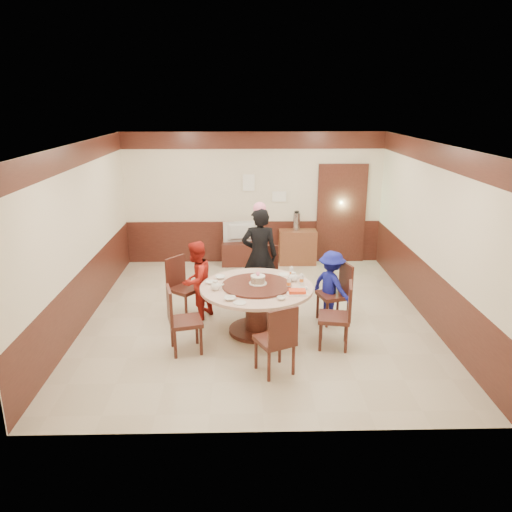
{
  "coord_description": "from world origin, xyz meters",
  "views": [
    {
      "loc": [
        -0.2,
        -7.56,
        3.42
      ],
      "look_at": [
        -0.02,
        -0.16,
        1.1
      ],
      "focal_mm": 35.0,
      "sensor_mm": 36.0,
      "label": 1
    }
  ],
  "objects_px": {
    "banquet_table": "(257,300)",
    "television": "(242,232)",
    "person_blue": "(331,286)",
    "shrimp_platter": "(297,292)",
    "birthday_cake": "(258,280)",
    "side_cabinet": "(297,247)",
    "person_standing": "(260,256)",
    "person_red": "(196,281)",
    "thermos": "(297,222)",
    "tv_stand": "(242,253)"
  },
  "relations": [
    {
      "from": "shrimp_platter",
      "to": "thermos",
      "type": "relative_size",
      "value": 0.79
    },
    {
      "from": "birthday_cake",
      "to": "shrimp_platter",
      "type": "relative_size",
      "value": 0.9
    },
    {
      "from": "banquet_table",
      "to": "thermos",
      "type": "height_order",
      "value": "thermos"
    },
    {
      "from": "birthday_cake",
      "to": "television",
      "type": "xyz_separation_m",
      "value": [
        -0.26,
        3.27,
        -0.12
      ]
    },
    {
      "from": "person_standing",
      "to": "thermos",
      "type": "relative_size",
      "value": 4.48
    },
    {
      "from": "banquet_table",
      "to": "person_standing",
      "type": "height_order",
      "value": "person_standing"
    },
    {
      "from": "person_blue",
      "to": "television",
      "type": "bearing_deg",
      "value": -10.75
    },
    {
      "from": "person_blue",
      "to": "side_cabinet",
      "type": "distance_m",
      "value": 2.91
    },
    {
      "from": "person_red",
      "to": "thermos",
      "type": "bearing_deg",
      "value": 176.32
    },
    {
      "from": "person_standing",
      "to": "birthday_cake",
      "type": "height_order",
      "value": "person_standing"
    },
    {
      "from": "person_red",
      "to": "birthday_cake",
      "type": "height_order",
      "value": "person_red"
    },
    {
      "from": "tv_stand",
      "to": "person_standing",
      "type": "bearing_deg",
      "value": -81.35
    },
    {
      "from": "person_standing",
      "to": "person_red",
      "type": "bearing_deg",
      "value": 34.2
    },
    {
      "from": "person_standing",
      "to": "television",
      "type": "bearing_deg",
      "value": -80.11
    },
    {
      "from": "person_standing",
      "to": "person_blue",
      "type": "distance_m",
      "value": 1.39
    },
    {
      "from": "person_blue",
      "to": "shrimp_platter",
      "type": "xyz_separation_m",
      "value": [
        -0.63,
        -0.77,
        0.2
      ]
    },
    {
      "from": "side_cabinet",
      "to": "birthday_cake",
      "type": "bearing_deg",
      "value": -106.05
    },
    {
      "from": "banquet_table",
      "to": "side_cabinet",
      "type": "height_order",
      "value": "banquet_table"
    },
    {
      "from": "thermos",
      "to": "birthday_cake",
      "type": "bearing_deg",
      "value": -105.51
    },
    {
      "from": "birthday_cake",
      "to": "person_blue",
      "type": "bearing_deg",
      "value": 19.01
    },
    {
      "from": "birthday_cake",
      "to": "side_cabinet",
      "type": "bearing_deg",
      "value": 73.95
    },
    {
      "from": "person_standing",
      "to": "person_red",
      "type": "distance_m",
      "value": 1.26
    },
    {
      "from": "person_red",
      "to": "banquet_table",
      "type": "bearing_deg",
      "value": 91.04
    },
    {
      "from": "person_blue",
      "to": "side_cabinet",
      "type": "xyz_separation_m",
      "value": [
        -0.24,
        2.9,
        -0.2
      ]
    },
    {
      "from": "person_standing",
      "to": "tv_stand",
      "type": "bearing_deg",
      "value": -80.11
    },
    {
      "from": "person_standing",
      "to": "thermos",
      "type": "xyz_separation_m",
      "value": [
        0.86,
        2.13,
        0.09
      ]
    },
    {
      "from": "shrimp_platter",
      "to": "television",
      "type": "relative_size",
      "value": 0.39
    },
    {
      "from": "person_blue",
      "to": "birthday_cake",
      "type": "xyz_separation_m",
      "value": [
        -1.19,
        -0.41,
        0.27
      ]
    },
    {
      "from": "shrimp_platter",
      "to": "tv_stand",
      "type": "bearing_deg",
      "value": 102.64
    },
    {
      "from": "banquet_table",
      "to": "person_blue",
      "type": "distance_m",
      "value": 1.29
    },
    {
      "from": "person_standing",
      "to": "tv_stand",
      "type": "distance_m",
      "value": 2.2
    },
    {
      "from": "banquet_table",
      "to": "birthday_cake",
      "type": "height_order",
      "value": "birthday_cake"
    },
    {
      "from": "television",
      "to": "side_cabinet",
      "type": "height_order",
      "value": "television"
    },
    {
      "from": "banquet_table",
      "to": "person_red",
      "type": "distance_m",
      "value": 1.11
    },
    {
      "from": "person_red",
      "to": "television",
      "type": "xyz_separation_m",
      "value": [
        0.72,
        2.77,
        0.07
      ]
    },
    {
      "from": "shrimp_platter",
      "to": "tv_stand",
      "type": "xyz_separation_m",
      "value": [
        -0.81,
        3.63,
        -0.53
      ]
    },
    {
      "from": "side_cabinet",
      "to": "television",
      "type": "bearing_deg",
      "value": -178.58
    },
    {
      "from": "tv_stand",
      "to": "television",
      "type": "height_order",
      "value": "television"
    },
    {
      "from": "person_standing",
      "to": "birthday_cake",
      "type": "bearing_deg",
      "value": 88.24
    },
    {
      "from": "banquet_table",
      "to": "television",
      "type": "relative_size",
      "value": 2.22
    },
    {
      "from": "banquet_table",
      "to": "thermos",
      "type": "bearing_deg",
      "value": 74.33
    },
    {
      "from": "birthday_cake",
      "to": "person_red",
      "type": "bearing_deg",
      "value": 152.68
    },
    {
      "from": "person_blue",
      "to": "thermos",
      "type": "xyz_separation_m",
      "value": [
        -0.27,
        2.9,
        0.36
      ]
    },
    {
      "from": "person_standing",
      "to": "shrimp_platter",
      "type": "distance_m",
      "value": 1.62
    },
    {
      "from": "person_standing",
      "to": "tv_stand",
      "type": "relative_size",
      "value": 2.0
    },
    {
      "from": "television",
      "to": "side_cabinet",
      "type": "relative_size",
      "value": 0.96
    },
    {
      "from": "person_red",
      "to": "thermos",
      "type": "relative_size",
      "value": 3.41
    },
    {
      "from": "person_blue",
      "to": "thermos",
      "type": "height_order",
      "value": "person_blue"
    },
    {
      "from": "person_red",
      "to": "side_cabinet",
      "type": "height_order",
      "value": "person_red"
    },
    {
      "from": "banquet_table",
      "to": "person_standing",
      "type": "xyz_separation_m",
      "value": [
        0.08,
        1.21,
        0.32
      ]
    }
  ]
}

